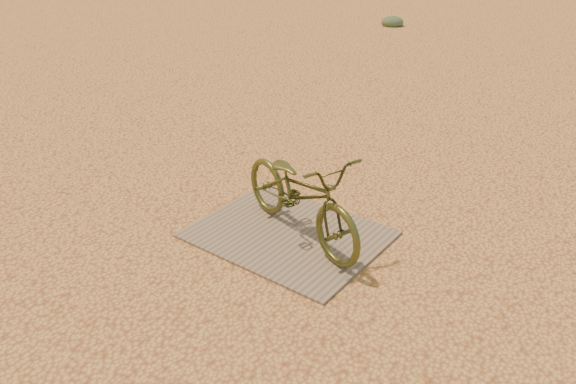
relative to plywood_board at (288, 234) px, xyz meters
The scene contains 4 objects.
ground 0.38m from the plywood_board, 149.35° to the left, with size 120.00×120.00×0.00m, color #E5AC5B.
plywood_board is the anchor object (origin of this frame).
bicycle 0.44m from the plywood_board, 17.36° to the left, with size 0.55×1.57×0.82m, color #45491C.
kale_a 9.91m from the plywood_board, 112.32° to the left, with size 0.53×0.53×0.29m, color #586D49.
Camera 1 is at (2.86, -3.57, 2.60)m, focal length 35.00 mm.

